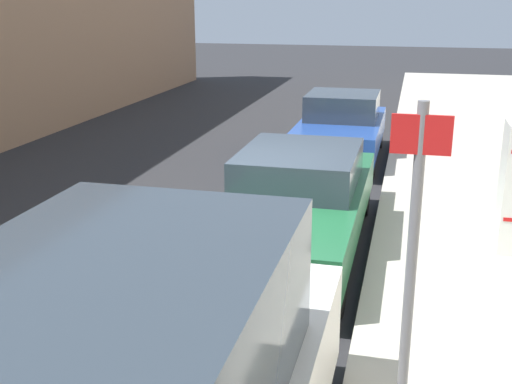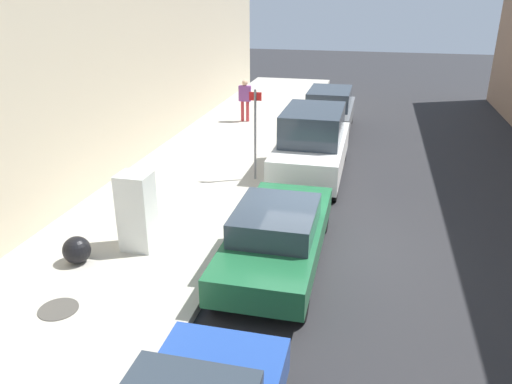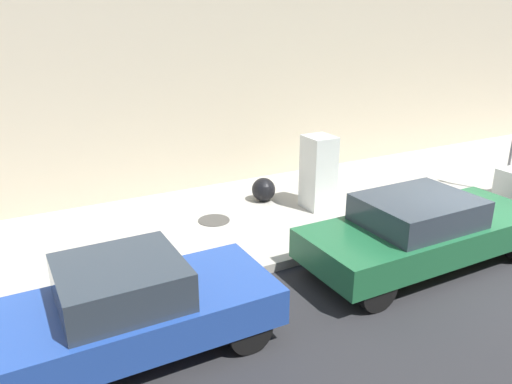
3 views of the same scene
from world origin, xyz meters
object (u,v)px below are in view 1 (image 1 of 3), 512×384
fire_hydrant (418,133)px  parked_hatchback_blue (341,126)px  street_sign_post (410,285)px  parked_sedan_green (297,199)px

fire_hydrant → parked_hatchback_blue: size_ratio=0.21×
street_sign_post → parked_hatchback_blue: size_ratio=0.69×
parked_sedan_green → street_sign_post: bearing=108.9°
parked_hatchback_blue → parked_sedan_green: 5.41m
parked_hatchback_blue → parked_sedan_green: size_ratio=0.80×
fire_hydrant → parked_sedan_green: 5.99m
fire_hydrant → parked_sedan_green: bearing=74.2°
street_sign_post → parked_sedan_green: size_ratio=0.56×
street_sign_post → parked_sedan_green: bearing=-71.1°
street_sign_post → fire_hydrant: bearing=-90.5°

